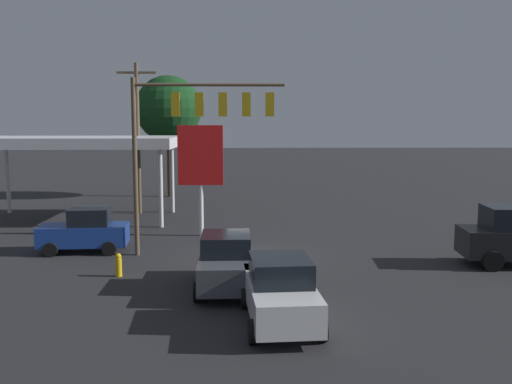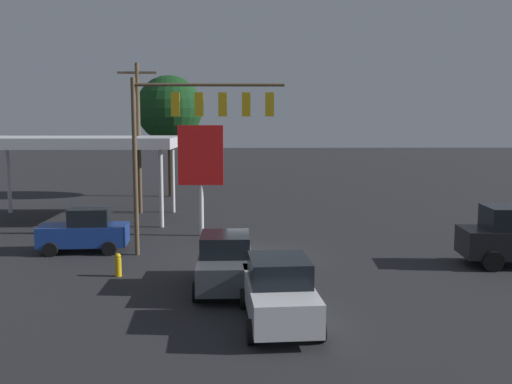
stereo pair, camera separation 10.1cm
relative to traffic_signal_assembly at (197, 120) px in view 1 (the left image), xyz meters
name	(u,v)px [view 1 (the left image)]	position (x,y,z in m)	size (l,w,h in m)	color
ground_plane	(257,257)	(-2.55, 0.48, -5.82)	(200.00, 200.00, 0.00)	#262628
traffic_signal_assembly	(197,120)	(0.00, 0.00, 0.00)	(6.47, 0.43, 7.59)	brown
utility_pole	(138,135)	(4.57, -11.36, -0.88)	(2.40, 0.26, 9.33)	brown
gas_station_canopy	(77,143)	(7.69, -9.10, -1.31)	(11.53, 6.39, 4.87)	silver
price_sign	(201,159)	(0.16, -4.14, -1.95)	(2.26, 0.27, 5.58)	silver
sedan_waiting	(226,262)	(-1.36, 5.12, -4.87)	(2.12, 4.43, 1.93)	#474C51
sedan_far	(280,291)	(-3.01, 8.60, -4.87)	(2.30, 4.51, 1.93)	silver
hatchback_crossing	(85,231)	(5.05, -0.66, -4.88)	(3.90, 2.16, 1.97)	navy
street_tree	(168,109)	(3.68, -19.40, 0.86)	(5.03, 5.03, 9.22)	#4C331E
fire_hydrant	(119,265)	(2.71, 3.46, -5.39)	(0.24, 0.24, 0.88)	gold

